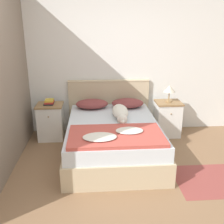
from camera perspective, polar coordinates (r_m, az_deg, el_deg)
ground_plane at (r=3.28m, az=-0.16°, el=-17.89°), size 16.00×16.00×0.00m
wall_back at (r=4.81m, az=-1.98°, el=10.55°), size 9.00×0.06×2.55m
wall_side_left at (r=3.93m, az=-21.89°, el=7.37°), size 0.06×3.10×2.55m
bed at (r=4.07m, az=0.20°, el=-5.85°), size 1.41×1.94×0.54m
headboard at (r=4.91m, az=-0.67°, el=1.65°), size 1.49×0.06×0.99m
nightstand_left at (r=4.74m, az=-13.18°, el=-2.02°), size 0.45×0.41×0.64m
nightstand_right at (r=4.86m, az=11.97°, el=-1.39°), size 0.45×0.41×0.64m
pillow_left at (r=4.62m, az=-4.40°, el=1.77°), size 0.57×0.38×0.16m
pillow_right at (r=4.66m, az=3.41°, el=1.94°), size 0.57×0.38×0.16m
quilt at (r=3.45m, az=0.74°, el=-5.11°), size 1.24×0.74×0.08m
dog at (r=4.13m, az=1.84°, el=-0.12°), size 0.25×0.80×0.19m
book_stack at (r=4.65m, az=-13.50°, el=2.14°), size 0.16×0.22×0.08m
table_lamp at (r=4.71m, az=12.40°, el=4.88°), size 0.21×0.21×0.30m
rug at (r=3.83m, az=22.15°, el=-13.51°), size 1.14×0.79×0.00m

